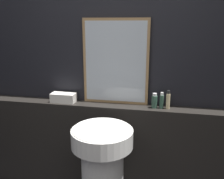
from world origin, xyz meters
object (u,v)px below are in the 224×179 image
(shampoo_bottle, at_px, (154,101))
(conditioner_bottle, at_px, (162,101))
(towel_stack, at_px, (64,97))
(lotion_bottle, at_px, (168,100))
(pedestal_sink, at_px, (103,172))
(mirror, at_px, (116,62))

(shampoo_bottle, xyz_separation_m, conditioner_bottle, (0.06, 0.00, 0.01))
(towel_stack, relative_size, lotion_bottle, 1.40)
(pedestal_sink, relative_size, conditioner_bottle, 5.96)
(shampoo_bottle, relative_size, conditioner_bottle, 0.92)
(pedestal_sink, relative_size, lotion_bottle, 5.27)
(conditioner_bottle, bearing_deg, lotion_bottle, 0.00)
(towel_stack, relative_size, conditioner_bottle, 1.59)
(towel_stack, xyz_separation_m, shampoo_bottle, (0.88, -0.00, 0.02))
(pedestal_sink, distance_m, conditioner_bottle, 0.81)
(mirror, relative_size, lotion_bottle, 4.71)
(towel_stack, bearing_deg, pedestal_sink, -43.03)
(towel_stack, distance_m, conditioner_bottle, 0.94)
(lotion_bottle, bearing_deg, shampoo_bottle, -180.00)
(conditioner_bottle, height_order, lotion_bottle, lotion_bottle)
(towel_stack, bearing_deg, shampoo_bottle, -0.00)
(towel_stack, distance_m, shampoo_bottle, 0.88)
(pedestal_sink, xyz_separation_m, lotion_bottle, (0.50, 0.47, 0.49))
(towel_stack, bearing_deg, conditioner_bottle, -0.00)
(pedestal_sink, relative_size, shampoo_bottle, 6.47)
(conditioner_bottle, bearing_deg, pedestal_sink, -132.98)
(mirror, xyz_separation_m, conditioner_bottle, (0.44, -0.07, -0.33))
(towel_stack, height_order, lotion_bottle, lotion_bottle)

